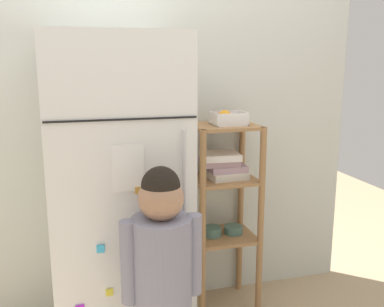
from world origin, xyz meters
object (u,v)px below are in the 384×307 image
(refrigerator, at_px, (117,196))
(fruit_bin, at_px, (227,119))
(pantry_shelf_unit, at_px, (223,191))
(child_standing, at_px, (162,264))

(refrigerator, relative_size, fruit_bin, 8.68)
(refrigerator, relative_size, pantry_shelf_unit, 1.43)
(refrigerator, xyz_separation_m, pantry_shelf_unit, (0.62, 0.17, -0.07))
(child_standing, height_order, pantry_shelf_unit, pantry_shelf_unit)
(pantry_shelf_unit, bearing_deg, fruit_bin, -70.19)
(refrigerator, distance_m, child_standing, 0.53)
(refrigerator, bearing_deg, child_standing, -75.71)
(refrigerator, height_order, pantry_shelf_unit, refrigerator)
(refrigerator, xyz_separation_m, child_standing, (0.12, -0.49, -0.16))
(refrigerator, height_order, child_standing, refrigerator)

